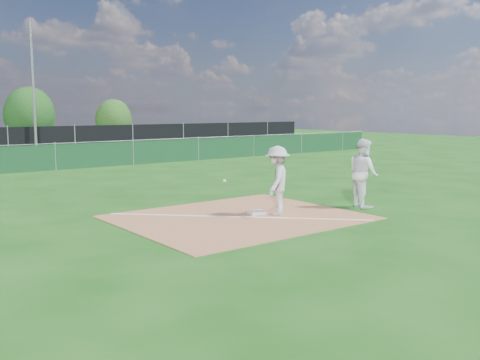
% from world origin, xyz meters
% --- Properties ---
extents(ground, '(90.00, 90.00, 0.00)m').
position_xyz_m(ground, '(0.00, 10.00, 0.00)').
color(ground, '#13490F').
rests_on(ground, ground).
extents(infield_dirt, '(6.00, 5.00, 0.02)m').
position_xyz_m(infield_dirt, '(0.00, 1.00, 0.01)').
color(infield_dirt, '#9B613E').
rests_on(infield_dirt, ground).
extents(foul_line, '(5.01, 5.01, 0.01)m').
position_xyz_m(foul_line, '(0.00, 1.00, 0.03)').
color(foul_line, white).
rests_on(foul_line, infield_dirt).
extents(green_fence, '(44.00, 0.05, 1.20)m').
position_xyz_m(green_fence, '(0.00, 15.00, 0.60)').
color(green_fence, '#0E351B').
rests_on(green_fence, ground).
extents(black_fence, '(46.00, 0.04, 1.80)m').
position_xyz_m(black_fence, '(0.00, 23.00, 0.90)').
color(black_fence, black).
rests_on(black_fence, ground).
extents(light_pole, '(0.16, 0.16, 8.00)m').
position_xyz_m(light_pole, '(1.50, 22.70, 4.00)').
color(light_pole, slate).
rests_on(light_pole, ground).
extents(first_base, '(0.53, 0.53, 0.09)m').
position_xyz_m(first_base, '(0.64, 1.00, 0.06)').
color(first_base, white).
rests_on(first_base, infield_dirt).
extents(play_at_first, '(2.46, 1.27, 1.85)m').
position_xyz_m(play_at_first, '(1.05, 0.66, 0.94)').
color(play_at_first, silver).
rests_on(play_at_first, infield_dirt).
extents(runner, '(1.08, 1.19, 2.00)m').
position_xyz_m(runner, '(3.83, 0.02, 1.00)').
color(runner, white).
rests_on(runner, ground).
extents(car_right, '(4.84, 2.12, 1.38)m').
position_xyz_m(car_right, '(3.55, 27.48, 0.70)').
color(car_right, black).
rests_on(car_right, parking_lot).
extents(tree_mid, '(3.87, 3.87, 4.59)m').
position_xyz_m(tree_mid, '(4.43, 33.56, 2.36)').
color(tree_mid, '#382316').
rests_on(tree_mid, ground).
extents(tree_right, '(3.11, 3.11, 3.69)m').
position_xyz_m(tree_right, '(11.49, 33.56, 1.90)').
color(tree_right, '#382316').
rests_on(tree_right, ground).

